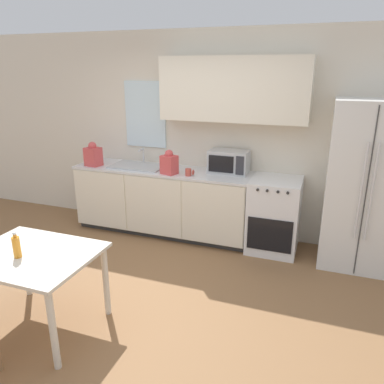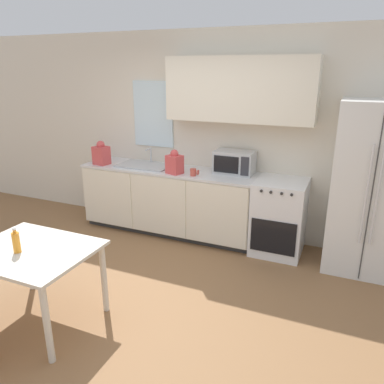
# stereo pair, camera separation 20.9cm
# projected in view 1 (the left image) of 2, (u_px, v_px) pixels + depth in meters

# --- Properties ---
(ground_plane) EXTENTS (12.00, 12.00, 0.00)m
(ground_plane) POSITION_uv_depth(u_px,v_px,m) (138.00, 302.00, 3.74)
(ground_plane) COLOR olive
(wall_back) EXTENTS (12.00, 0.38, 2.70)m
(wall_back) POSITION_uv_depth(u_px,v_px,m) (207.00, 127.00, 4.98)
(wall_back) COLOR beige
(wall_back) RESTS_ON ground_plane
(kitchen_counter) EXTENTS (2.46, 0.64, 0.92)m
(kitchen_counter) POSITION_uv_depth(u_px,v_px,m) (163.00, 201.00, 5.20)
(kitchen_counter) COLOR #333333
(kitchen_counter) RESTS_ON ground_plane
(oven_range) EXTENTS (0.61, 0.65, 0.93)m
(oven_range) POSITION_uv_depth(u_px,v_px,m) (274.00, 215.00, 4.70)
(oven_range) COLOR white
(oven_range) RESTS_ON ground_plane
(refrigerator) EXTENTS (0.81, 0.72, 1.91)m
(refrigerator) POSITION_uv_depth(u_px,v_px,m) (363.00, 186.00, 4.21)
(refrigerator) COLOR silver
(refrigerator) RESTS_ON ground_plane
(kitchen_sink) EXTENTS (0.74, 0.46, 0.22)m
(kitchen_sink) POSITION_uv_depth(u_px,v_px,m) (138.00, 166.00, 5.18)
(kitchen_sink) COLOR #B7BABC
(kitchen_sink) RESTS_ON kitchen_counter
(microwave) EXTENTS (0.50, 0.32, 0.30)m
(microwave) POSITION_uv_depth(u_px,v_px,m) (229.00, 162.00, 4.83)
(microwave) COLOR #B7BABC
(microwave) RESTS_ON kitchen_counter
(coffee_mug) EXTENTS (0.11, 0.08, 0.09)m
(coffee_mug) POSITION_uv_depth(u_px,v_px,m) (189.00, 172.00, 4.73)
(coffee_mug) COLOR #BF4C3F
(coffee_mug) RESTS_ON kitchen_counter
(grocery_bag_0) EXTENTS (0.23, 0.21, 0.34)m
(grocery_bag_0) POSITION_uv_depth(u_px,v_px,m) (93.00, 155.00, 5.19)
(grocery_bag_0) COLOR #D14C4C
(grocery_bag_0) RESTS_ON kitchen_counter
(grocery_bag_1) EXTENTS (0.23, 0.21, 0.31)m
(grocery_bag_1) POSITION_uv_depth(u_px,v_px,m) (169.00, 163.00, 4.79)
(grocery_bag_1) COLOR #D14C4C
(grocery_bag_1) RESTS_ON kitchen_counter
(dining_table) EXTENTS (1.06, 0.85, 0.73)m
(dining_table) POSITION_uv_depth(u_px,v_px,m) (33.00, 264.00, 3.20)
(dining_table) COLOR beige
(dining_table) RESTS_ON ground_plane
(drink_bottle) EXTENTS (0.06, 0.06, 0.23)m
(drink_bottle) POSITION_uv_depth(u_px,v_px,m) (17.00, 247.00, 3.08)
(drink_bottle) COLOR orange
(drink_bottle) RESTS_ON dining_table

